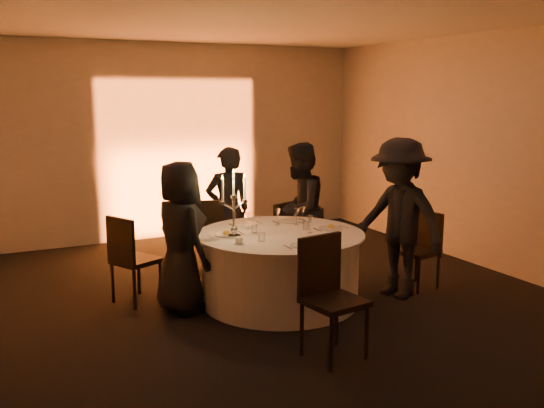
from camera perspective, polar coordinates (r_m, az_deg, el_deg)
name	(u,v)px	position (r m, az deg, el deg)	size (l,w,h in m)	color
floor	(280,302)	(6.68, 0.76, -9.17)	(7.00, 7.00, 0.00)	black
ceiling	(281,16)	(6.34, 0.83, 17.29)	(7.00, 7.00, 0.00)	silver
wall_back	(179,141)	(9.58, -8.77, 5.86)	(7.00, 7.00, 0.00)	#B0AAA3
wall_right	(493,153)	(8.14, 20.04, 4.57)	(7.00, 7.00, 0.00)	#B0AAA3
uplighter_fixture	(187,236)	(9.52, -7.98, -2.99)	(0.25, 0.12, 0.10)	black
banquet_table	(280,268)	(6.56, 0.77, -6.01)	(1.80, 1.80, 0.77)	black
chair_left	(130,255)	(6.64, -13.25, -4.69)	(0.56, 0.56, 0.96)	black
chair_back_left	(206,233)	(7.52, -6.26, -2.68)	(0.52, 0.52, 0.97)	black
chair_back_right	(278,231)	(7.88, 0.55, -2.52)	(0.49, 0.49, 0.85)	black
chair_right	(422,245)	(7.26, 13.98, -3.80)	(0.44, 0.44, 0.89)	black
chair_front	(328,289)	(5.25, 5.29, -7.97)	(0.52, 0.52, 1.04)	black
guest_left	(180,237)	(6.29, -8.62, -3.10)	(0.77, 0.50, 1.57)	black
guest_back_left	(228,210)	(7.62, -4.15, -0.56)	(0.58, 0.38, 1.59)	black
guest_back_right	(299,209)	(7.48, 2.58, -0.51)	(0.80, 0.62, 1.65)	black
guest_right	(399,218)	(6.80, 11.88, -1.33)	(1.14, 0.66, 1.77)	black
plate_left	(226,233)	(6.37, -4.32, -2.78)	(0.36, 0.25, 0.08)	white
plate_back_left	(246,224)	(6.87, -2.49, -1.89)	(0.36, 0.29, 0.01)	white
plate_back_right	(289,221)	(7.02, 1.63, -1.62)	(0.35, 0.26, 0.01)	white
plate_right	(331,227)	(6.68, 5.56, -2.20)	(0.36, 0.26, 0.08)	white
plate_front	(303,245)	(5.93, 2.94, -3.88)	(0.36, 0.25, 0.01)	white
coffee_cup	(239,241)	(6.00, -3.12, -3.50)	(0.11, 0.11, 0.07)	white
candelabra	(234,214)	(6.23, -3.61, -0.90)	(0.30, 0.14, 0.71)	silver
wine_glass_a	(297,213)	(6.83, 2.32, -0.85)	(0.07, 0.07, 0.19)	silver
wine_glass_b	(303,212)	(6.91, 2.90, -0.72)	(0.07, 0.07, 0.19)	silver
wine_glass_c	(277,213)	(6.80, 0.52, -0.88)	(0.07, 0.07, 0.19)	silver
wine_glass_d	(248,217)	(6.63, -2.25, -1.20)	(0.07, 0.07, 0.19)	silver
wine_glass_e	(310,220)	(6.44, 3.60, -1.55)	(0.07, 0.07, 0.19)	silver
tumbler_a	(262,237)	(6.10, -0.98, -3.10)	(0.07, 0.07, 0.09)	silver
tumbler_b	(254,229)	(6.46, -1.67, -2.34)	(0.07, 0.07, 0.09)	silver
tumbler_c	(306,226)	(6.61, 3.21, -2.04)	(0.07, 0.07, 0.09)	silver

